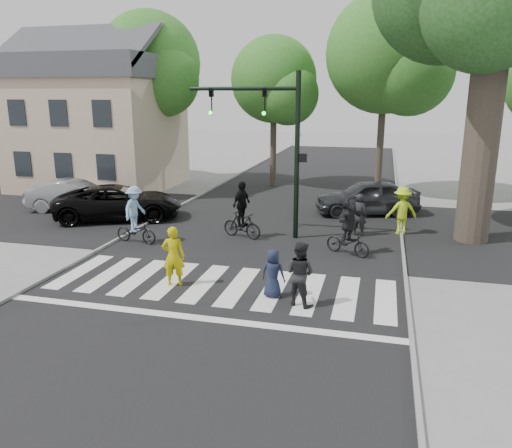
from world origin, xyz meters
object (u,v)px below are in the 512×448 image
Objects in this scene: traffic_signal at (274,132)px; cyclist_mid at (242,215)px; pedestrian_child at (273,273)px; cyclist_right at (349,228)px; car_grey at (367,197)px; car_suv at (118,202)px; pedestrian_woman at (173,256)px; cyclist_left at (135,219)px; car_silver at (75,196)px; pedestrian_adult at (300,273)px.

traffic_signal is 3.25m from cyclist_mid.
pedestrian_child is 4.45m from cyclist_right.
traffic_signal is 6.41m from car_grey.
car_suv is (-8.23, 6.66, 0.08)m from pedestrian_child.
cyclist_mid reaches higher than cyclist_right.
pedestrian_woman is 0.80× the size of cyclist_mid.
pedestrian_woman is 2.87m from pedestrian_child.
cyclist_mid is at bearing -127.38° from car_suv.
car_grey is (7.85, 6.59, -0.13)m from cyclist_left.
car_grey is at bearing 86.55° from cyclist_right.
pedestrian_woman is 5.10m from cyclist_mid.
cyclist_mid is at bearing -117.16° from car_silver.
cyclist_right reaches higher than car_suv.
traffic_signal is 1.40× the size of car_silver.
cyclist_mid is 0.50× the size of car_silver.
car_silver is (-5.12, 4.00, -0.19)m from cyclist_left.
pedestrian_child is at bearing 163.82° from pedestrian_woman.
cyclist_mid is 1.04× the size of cyclist_right.
cyclist_left reaches higher than car_silver.
car_silver is at bearing 164.52° from cyclist_right.
cyclist_right is 0.48× the size of car_silver.
cyclist_right is 13.09m from car_silver.
pedestrian_child is at bearing -31.82° from cyclist_left.
pedestrian_adult is (3.62, -0.45, -0.02)m from pedestrian_woman.
pedestrian_woman reaches higher than car_grey.
cyclist_mid is at bearing 165.05° from cyclist_right.
cyclist_mid is (3.51, 1.57, -0.02)m from cyclist_left.
cyclist_left reaches higher than pedestrian_child.
cyclist_mid reaches higher than car_grey.
pedestrian_adult is 0.79× the size of cyclist_mid.
car_silver is 0.95× the size of car_grey.
pedestrian_child is (2.86, -0.13, -0.20)m from pedestrian_woman.
cyclist_left is at bearing -63.23° from pedestrian_woman.
cyclist_left is (-2.98, 3.50, 0.04)m from pedestrian_woman.
cyclist_right is at bearing -14.95° from cyclist_mid.
pedestrian_woman is (-1.62, -5.54, -3.05)m from traffic_signal.
cyclist_mid is (0.53, 5.07, 0.02)m from pedestrian_woman.
pedestrian_woman is 4.60m from cyclist_left.
cyclist_left is at bearing -165.18° from car_suv.
cyclist_right is (3.98, -1.06, 0.04)m from cyclist_mid.
cyclist_mid reaches higher than pedestrian_adult.
cyclist_mid is 0.40× the size of car_suv.
traffic_signal reaches higher than cyclist_mid.
car_grey is at bearing -129.43° from pedestrian_woman.
car_silver is at bearing -56.43° from pedestrian_woman.
cyclist_mid is 6.64m from car_grey.
pedestrian_adult is 0.37× the size of car_grey.
cyclist_right is at bearing -105.06° from pedestrian_child.
traffic_signal is 10.42m from car_silver.
cyclist_left is 10.25m from car_grey.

